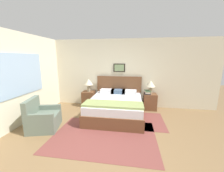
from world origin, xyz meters
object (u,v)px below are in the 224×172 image
Objects in this scene: nightstand_near_window at (89,99)px; table_lamp_by_door at (151,84)px; table_lamp_near_window at (89,83)px; bed at (116,106)px; nightstand_by_door at (150,102)px; armchair at (43,119)px.

nightstand_near_window is 2.44m from table_lamp_by_door.
table_lamp_near_window is (0.02, -0.02, 0.65)m from nightstand_near_window.
bed is 3.33× the size of nightstand_near_window.
bed is 1.41m from nightstand_by_door.
nightstand_near_window is at bearing 179.58° from table_lamp_by_door.
table_lamp_near_window is (-2.34, -0.02, 0.65)m from nightstand_by_door.
bed is 4.00× the size of table_lamp_near_window.
armchair is at bearing -147.75° from table_lamp_by_door.
armchair is 2.03m from nightstand_near_window.
armchair is 1.87× the size of table_lamp_by_door.
bed reaches higher than table_lamp_by_door.
armchair is 3.62m from table_lamp_by_door.
table_lamp_by_door is (2.35, -0.02, 0.65)m from nightstand_near_window.
table_lamp_by_door reaches higher than nightstand_by_door.
armchair is (-1.84, -1.15, -0.04)m from bed.
nightstand_by_door is at bearing 0.00° from nightstand_near_window.
bed is at bearing -32.98° from nightstand_near_window.
nightstand_near_window is (-1.18, 0.77, -0.03)m from bed.
table_lamp_near_window reaches higher than nightstand_by_door.
table_lamp_near_window is at bearing -179.58° from nightstand_by_door.
nightstand_by_door is (3.02, 1.91, 0.02)m from armchair.
nightstand_by_door is at bearing 52.96° from table_lamp_by_door.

